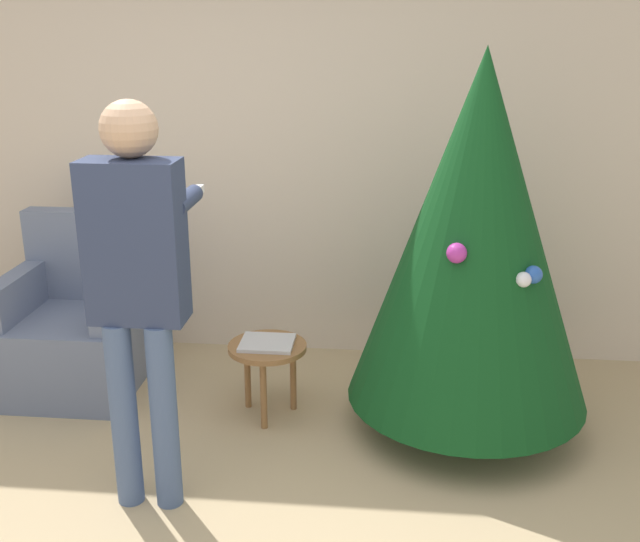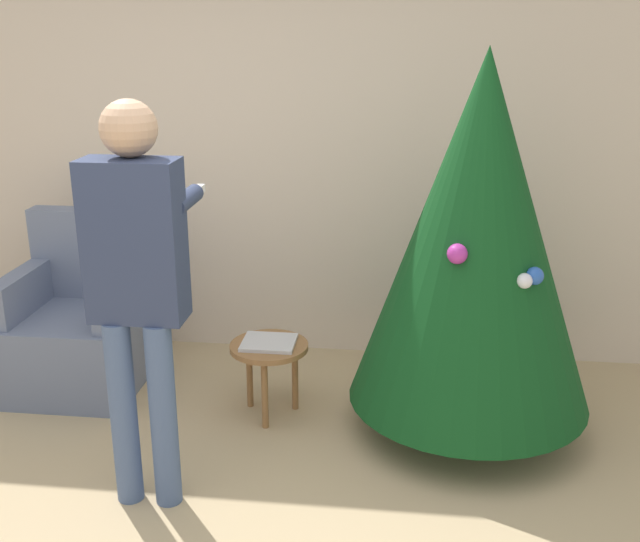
# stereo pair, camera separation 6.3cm
# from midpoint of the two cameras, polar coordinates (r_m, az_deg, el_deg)

# --- Properties ---
(wall_back) EXTENTS (8.00, 0.06, 2.70)m
(wall_back) POSITION_cam_midpoint_polar(r_m,az_deg,el_deg) (4.77, -2.83, 9.38)
(wall_back) COLOR beige
(wall_back) RESTS_ON ground_plane
(christmas_tree) EXTENTS (1.26, 1.26, 2.00)m
(christmas_tree) POSITION_cam_midpoint_polar(r_m,az_deg,el_deg) (3.83, 12.35, 2.78)
(christmas_tree) COLOR brown
(christmas_tree) RESTS_ON ground_plane
(armchair) EXTENTS (0.73, 0.75, 1.02)m
(armchair) POSITION_cam_midpoint_polar(r_m,az_deg,el_deg) (4.71, -17.38, -4.12)
(armchair) COLOR slate
(armchair) RESTS_ON ground_plane
(person_standing) EXTENTS (0.43, 0.57, 1.81)m
(person_standing) POSITION_cam_midpoint_polar(r_m,az_deg,el_deg) (3.26, -13.25, -0.02)
(person_standing) COLOR #475B84
(person_standing) RESTS_ON ground_plane
(side_stool) EXTENTS (0.43, 0.43, 0.43)m
(side_stool) POSITION_cam_midpoint_polar(r_m,az_deg,el_deg) (4.14, -3.45, -6.36)
(side_stool) COLOR olive
(side_stool) RESTS_ON ground_plane
(laptop) EXTENTS (0.29, 0.25, 0.02)m
(laptop) POSITION_cam_midpoint_polar(r_m,az_deg,el_deg) (4.11, -3.47, -5.46)
(laptop) COLOR silver
(laptop) RESTS_ON side_stool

